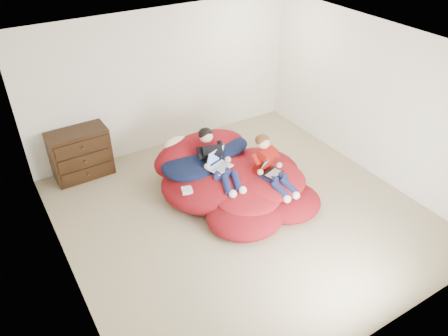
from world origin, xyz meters
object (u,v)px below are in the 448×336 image
dresser (81,154)px  beanbag_pile (232,179)px  older_boy (215,157)px  younger_boy (270,164)px  laptop_black (270,169)px  laptop_white (218,162)px

dresser → beanbag_pile: (1.88, -1.72, -0.17)m
older_boy → younger_boy: 0.83m
laptop_black → dresser: bearing=136.8°
laptop_white → laptop_black: size_ratio=1.06×
dresser → laptop_black: size_ratio=2.43×
dresser → older_boy: 2.31m
dresser → beanbag_pile: size_ratio=0.40×
dresser → older_boy: older_boy is taller
older_boy → laptop_black: bearing=-40.7°
dresser → laptop_white: (1.65, -1.68, 0.21)m
laptop_white → older_boy: bearing=90.0°
beanbag_pile → laptop_white: bearing=170.0°
dresser → beanbag_pile: dresser is taller
dresser → beanbag_pile: 2.55m
younger_boy → dresser: bearing=137.1°
beanbag_pile → older_boy: bearing=151.3°
beanbag_pile → dresser: bearing=137.5°
older_boy → dresser: bearing=135.9°
beanbag_pile → younger_boy: (0.41, -0.40, 0.38)m
laptop_white → younger_boy: bearing=-34.9°
older_boy → laptop_black: 0.85m
dresser → older_boy: size_ratio=0.86×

